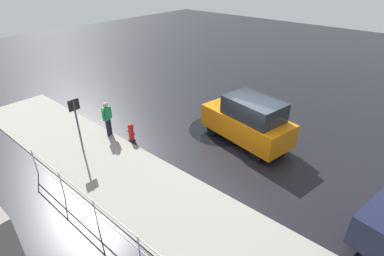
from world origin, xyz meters
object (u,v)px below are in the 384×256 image
object	(u,v)px
pedestrian	(107,117)
sign_post	(77,119)
moving_hatchback	(248,121)
fire_hydrant	(131,132)

from	to	relation	value
pedestrian	sign_post	bearing A→B (deg)	102.57
pedestrian	sign_post	size ratio (longest dim) A/B	0.68
sign_post	moving_hatchback	bearing A→B (deg)	-131.67
pedestrian	sign_post	world-z (taller)	sign_post
fire_hydrant	pedestrian	distance (m)	1.26
moving_hatchback	sign_post	distance (m)	6.86
moving_hatchback	fire_hydrant	size ratio (longest dim) A/B	5.17
sign_post	pedestrian	bearing A→B (deg)	-77.43
pedestrian	moving_hatchback	bearing A→B (deg)	-143.84
fire_hydrant	sign_post	distance (m)	2.37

